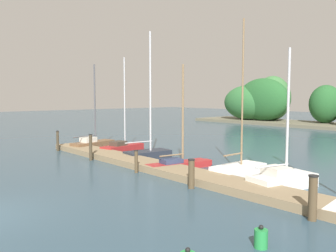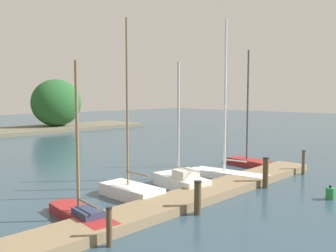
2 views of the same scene
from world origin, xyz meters
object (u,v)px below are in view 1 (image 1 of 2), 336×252
at_px(sailboat_5, 284,178).
at_px(sailboat_4, 240,168).
at_px(sailboat_1, 124,146).
at_px(sailboat_2, 150,151).
at_px(sailboat_0, 94,143).
at_px(mooring_piling_1, 91,147).
at_px(sailboat_3, 180,163).
at_px(mooring_piling_2, 136,161).
at_px(mooring_piling_4, 313,198).
at_px(mooring_piling_0, 58,141).
at_px(channel_buoy_0, 261,238).
at_px(mooring_piling_3, 191,174).

bearing_deg(sailboat_5, sailboat_4, 91.32).
height_order(sailboat_1, sailboat_2, sailboat_2).
height_order(sailboat_0, mooring_piling_1, sailboat_0).
distance_m(sailboat_1, sailboat_3, 7.14).
height_order(mooring_piling_2, mooring_piling_4, mooring_piling_4).
height_order(sailboat_3, sailboat_4, sailboat_4).
bearing_deg(sailboat_4, sailboat_3, 109.74).
distance_m(sailboat_3, sailboat_4, 3.38).
xyz_separation_m(sailboat_3, sailboat_5, (5.92, 0.59, 0.09)).
bearing_deg(sailboat_0, mooring_piling_0, 152.89).
relative_size(sailboat_1, mooring_piling_0, 4.54).
bearing_deg(sailboat_1, sailboat_2, -105.77).
distance_m(sailboat_0, sailboat_3, 9.56).
distance_m(sailboat_1, mooring_piling_1, 3.98).
xyz_separation_m(sailboat_1, mooring_piling_4, (15.78, -3.44, 0.39)).
height_order(sailboat_2, mooring_piling_1, sailboat_2).
bearing_deg(sailboat_0, channel_buoy_0, -118.54).
distance_m(sailboat_0, mooring_piling_0, 2.63).
relative_size(sailboat_0, sailboat_3, 1.11).
height_order(sailboat_1, mooring_piling_1, sailboat_1).
height_order(sailboat_1, mooring_piling_4, sailboat_1).
bearing_deg(channel_buoy_0, mooring_piling_4, 92.39).
height_order(sailboat_4, mooring_piling_1, sailboat_4).
bearing_deg(mooring_piling_1, mooring_piling_3, -0.10).
xyz_separation_m(sailboat_2, sailboat_3, (3.70, -0.78, -0.11)).
height_order(sailboat_0, sailboat_1, sailboat_1).
bearing_deg(mooring_piling_0, sailboat_1, 47.68).
bearing_deg(sailboat_4, sailboat_5, -100.62).
xyz_separation_m(sailboat_0, mooring_piling_0, (-0.68, -2.52, 0.32)).
xyz_separation_m(sailboat_0, sailboat_5, (15.48, 0.50, -0.01)).
xyz_separation_m(mooring_piling_3, mooring_piling_4, (5.31, 0.13, 0.10)).
xyz_separation_m(sailboat_3, sailboat_4, (3.19, 1.12, 0.05)).
bearing_deg(sailboat_2, channel_buoy_0, -109.74).
distance_m(sailboat_3, mooring_piling_4, 9.05).
relative_size(sailboat_2, mooring_piling_3, 6.27).
relative_size(sailboat_3, sailboat_4, 0.73).
relative_size(sailboat_3, mooring_piling_4, 3.85).
bearing_deg(sailboat_1, mooring_piling_3, -119.88).
xyz_separation_m(sailboat_3, mooring_piling_1, (-5.33, -2.50, 0.50)).
xyz_separation_m(sailboat_0, mooring_piling_3, (12.97, -2.60, 0.22)).
bearing_deg(mooring_piling_3, channel_buoy_0, -27.64).
relative_size(sailboat_1, sailboat_4, 0.86).
bearing_deg(mooring_piling_4, sailboat_3, 164.70).
relative_size(mooring_piling_0, channel_buoy_0, 2.37).
xyz_separation_m(sailboat_1, sailboat_4, (10.25, 0.06, 0.02)).
bearing_deg(sailboat_5, sailboat_0, 104.20).
relative_size(sailboat_0, sailboat_1, 0.94).
bearing_deg(mooring_piling_2, mooring_piling_0, 179.83).
bearing_deg(mooring_piling_2, sailboat_5, 24.90).
bearing_deg(sailboat_3, sailboat_0, 97.76).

